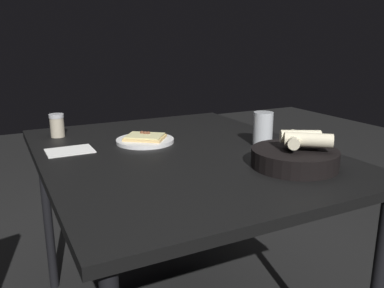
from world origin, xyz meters
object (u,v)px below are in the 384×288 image
pepper_shaker (57,127)px  dining_table (181,167)px  beer_glass (263,131)px  pizza_plate (145,140)px  bread_basket (296,156)px

pepper_shaker → dining_table: bearing=-49.3°
pepper_shaker → beer_glass: bearing=-36.6°
pizza_plate → bread_basket: size_ratio=0.83×
beer_glass → pizza_plate: bearing=147.2°
dining_table → pizza_plate: 0.19m
dining_table → beer_glass: size_ratio=9.47×
pizza_plate → bread_basket: bearing=-57.9°
bread_basket → beer_glass: size_ratio=2.12×
bread_basket → beer_glass: 0.26m
dining_table → pizza_plate: (-0.07, 0.16, 0.07)m
bread_basket → pizza_plate: bearing=122.1°
beer_glass → pepper_shaker: bearing=143.4°
dining_table → beer_glass: beer_glass is taller
dining_table → bread_basket: bread_basket is taller
dining_table → beer_glass: 0.33m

